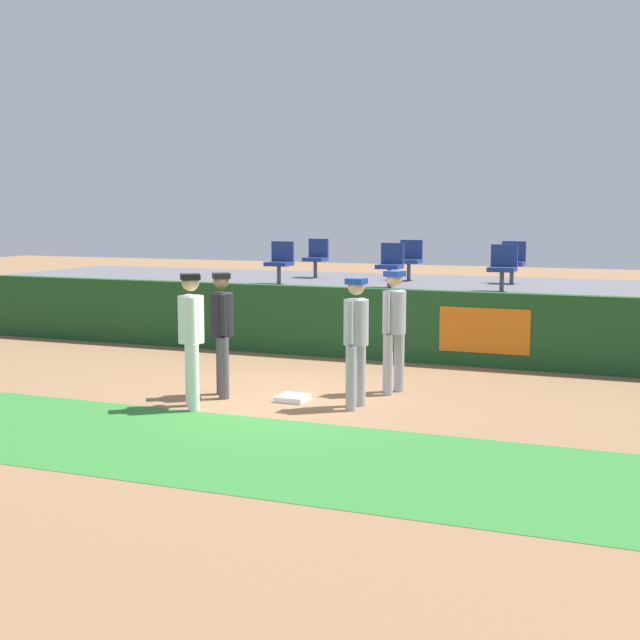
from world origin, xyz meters
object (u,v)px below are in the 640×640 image
Objects in this scene: seat_back_right at (513,260)px; seat_front_right at (503,265)px; player_fielder_home at (192,331)px; seat_front_left at (280,260)px; player_umpire at (222,325)px; first_base at (293,398)px; seat_back_center at (410,258)px; player_coach_visitor at (394,323)px; seat_back_left at (317,256)px; player_runner_visitor at (356,333)px; seat_front_center at (391,263)px.

seat_front_right is at bearing -86.16° from seat_back_right.
player_fielder_home is 6.13m from seat_front_left.
player_umpire is 2.06× the size of seat_back_right.
seat_front_left is at bearing 116.08° from first_base.
player_fielder_home is at bearing -110.31° from seat_back_right.
first_base is 7.04m from seat_back_center.
seat_back_left is (-3.55, 5.84, 0.60)m from player_coach_visitor.
seat_back_right is at bearing -173.08° from player_coach_visitor.
seat_back_right is (0.87, 6.93, 0.62)m from player_runner_visitor.
first_base is at bearing -70.52° from seat_back_left.
seat_back_right is at bearing 22.81° from seat_front_left.
seat_back_right is (2.86, 7.73, 0.59)m from player_fielder_home.
seat_back_center reaches higher than first_base.
seat_back_right is at bearing 42.12° from seat_front_center.
player_coach_visitor is at bearing 41.87° from first_base.
first_base is 0.23× the size of player_fielder_home.
player_fielder_home is 2.11× the size of seat_front_left.
seat_back_center is at bearing 92.67° from first_base.
player_runner_visitor is at bearing -77.67° from seat_front_center.
seat_back_left is at bearing 156.85° from player_umpire.
player_umpire is 5.24m from seat_front_center.
seat_back_left reaches higher than player_coach_visitor.
player_umpire is (-1.97, -0.01, 0.01)m from player_runner_visitor.
player_umpire is at bearing -99.38° from seat_front_center.
seat_back_left is (-4.35, 1.80, -0.00)m from seat_front_right.
seat_front_center is (-1.12, 5.13, 0.62)m from player_runner_visitor.
player_coach_visitor is at bearing 82.42° from player_umpire.
seat_front_right is (2.98, 5.93, 0.59)m from player_fielder_home.
player_fielder_home reaches higher than player_coach_visitor.
seat_front_left is at bearing 179.99° from seat_front_center.
seat_front_right is at bearing -38.68° from seat_back_center.
player_fielder_home is at bearing -140.16° from first_base.
seat_front_left and seat_front_center have the same top height.
seat_back_right is (2.13, 0.00, 0.00)m from seat_back_center.
player_umpire is at bearing -86.05° from player_runner_visitor.
seat_front_right is at bearing 69.10° from first_base.
first_base is 1.69m from player_fielder_home.
player_fielder_home is 2.15m from player_runner_visitor.
seat_back_center and seat_front_left have the same top height.
seat_front_center is at bearing -38.79° from seat_back_left.
player_umpire is at bearing 141.73° from player_fielder_home.
first_base is 7.26m from seat_back_right.
first_base is at bearing -104.78° from seat_back_right.
seat_back_center reaches higher than player_runner_visitor.
seat_front_center is at bearing 92.08° from first_base.
seat_front_left is at bearing 161.17° from player_umpire.
seat_back_left is (-3.36, 6.93, 0.62)m from player_runner_visitor.
seat_front_center is (0.14, -1.80, -0.00)m from seat_back_center.
player_fielder_home is 2.11× the size of seat_front_right.
player_coach_visitor is at bearing 94.18° from player_fielder_home.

